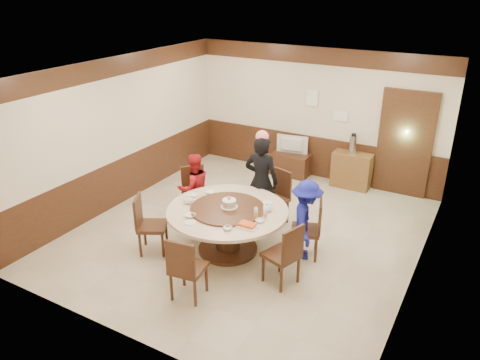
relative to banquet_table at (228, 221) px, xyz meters
The scene contains 30 objects.
room 0.88m from the banquet_table, 88.25° to the left, with size 6.00×6.04×2.84m.
banquet_table is the anchor object (origin of this frame).
chair_0 1.27m from the banquet_table, 23.09° to the left, with size 0.57×0.57×0.97m.
chair_1 1.29m from the banquet_table, 79.59° to the left, with size 0.55×0.56×0.97m.
chair_2 1.29m from the banquet_table, 148.30° to the left, with size 0.62×0.62×0.97m.
chair_3 1.24m from the banquet_table, 149.99° to the right, with size 0.60×0.60×0.97m.
chair_4 1.32m from the banquet_table, 83.69° to the right, with size 0.50×0.51×0.97m.
chair_5 1.20m from the banquet_table, 17.62° to the right, with size 0.56×0.56×0.97m.
person_standing 1.11m from the banquet_table, 87.60° to the left, with size 0.61×0.40×1.66m, color black.
person_red 1.24m from the banquet_table, 150.05° to the left, with size 0.62×0.48×1.28m, color #AE171E.
person_blue 1.23m from the banquet_table, 22.07° to the left, with size 0.84×0.48×1.30m, color navy.
birthday_cake 0.31m from the banquet_table, 69.47° to the left, with size 0.27×0.27×0.19m.
teapot_left 0.73m from the banquet_table, 168.52° to the right, with size 0.17×0.15×0.13m, color white.
teapot_right 0.69m from the banquet_table, 23.93° to the left, with size 0.17×0.15×0.13m, color white.
bowl_0 0.70m from the banquet_table, 146.84° to the left, with size 0.16×0.16×0.04m, color white.
bowl_1 0.68m from the banquet_table, 58.52° to the right, with size 0.14×0.14×0.04m, color white.
bowl_2 0.66m from the banquet_table, 126.21° to the right, with size 0.16×0.16×0.04m, color white.
bowl_3 0.69m from the banquet_table, 10.94° to the right, with size 0.14×0.14×0.04m, color white.
bowl_4 0.78m from the banquet_table, behind, with size 0.14×0.14×0.03m, color white.
saucer_near 0.73m from the banquet_table, 111.04° to the right, with size 0.18×0.18×0.01m, color white.
saucer_far 0.71m from the banquet_table, 48.01° to the left, with size 0.18×0.18×0.01m, color white.
shrimp_platter 0.69m from the banquet_table, 32.10° to the right, with size 0.30×0.20×0.06m.
bottle_0 0.60m from the banquet_table, ahead, with size 0.06×0.06×0.16m, color silver.
bottle_1 0.72m from the banquet_table, ahead, with size 0.06×0.06×0.16m, color silver.
tv_stand 3.46m from the banquet_table, 96.99° to the left, with size 0.85×0.45×0.50m, color #3D2113.
television 3.46m from the banquet_table, 96.99° to the left, with size 0.70×0.09×0.40m, color gray.
side_cabinet 3.59m from the banquet_table, 74.46° to the left, with size 0.80×0.40×0.75m, color brown.
thermos 3.60m from the banquet_table, 74.92° to the left, with size 0.15×0.15×0.38m, color silver.
notice_left 3.83m from the banquet_table, 91.39° to the left, with size 0.25×0.00×0.35m, color white.
notice_right 3.79m from the banquet_table, 81.21° to the left, with size 0.30×0.00×0.22m, color white.
Camera 1 is at (3.39, -6.26, 4.10)m, focal length 35.00 mm.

